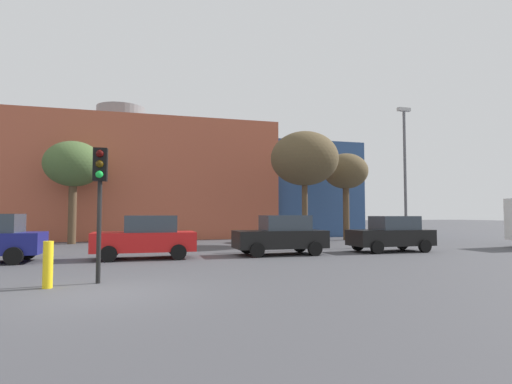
{
  "coord_description": "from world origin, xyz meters",
  "views": [
    {
      "loc": [
        0.92,
        -10.15,
        1.85
      ],
      "look_at": [
        6.29,
        9.12,
        2.93
      ],
      "focal_mm": 28.58,
      "sensor_mm": 36.0,
      "label": 1
    }
  ],
  "objects_px": {
    "bare_tree_1": "(346,172)",
    "parked_car_4": "(391,234)",
    "parked_car_3": "(281,235)",
    "traffic_light_island": "(100,183)",
    "street_lamp": "(405,167)",
    "bare_tree_0": "(73,165)",
    "parked_car_2": "(146,237)",
    "bollard_yellow_0": "(48,265)",
    "bare_tree_2": "(304,159)"
  },
  "relations": [
    {
      "from": "parked_car_4",
      "to": "bare_tree_0",
      "type": "bearing_deg",
      "value": -31.42
    },
    {
      "from": "parked_car_2",
      "to": "parked_car_4",
      "type": "distance_m",
      "value": 11.69
    },
    {
      "from": "bare_tree_1",
      "to": "parked_car_2",
      "type": "bearing_deg",
      "value": -147.99
    },
    {
      "from": "bollard_yellow_0",
      "to": "bare_tree_2",
      "type": "bearing_deg",
      "value": 45.01
    },
    {
      "from": "bare_tree_0",
      "to": "bare_tree_1",
      "type": "bearing_deg",
      "value": -3.6
    },
    {
      "from": "bare_tree_2",
      "to": "street_lamp",
      "type": "xyz_separation_m",
      "value": [
        5.11,
        -2.78,
        -0.67
      ]
    },
    {
      "from": "bare_tree_1",
      "to": "parked_car_4",
      "type": "bearing_deg",
      "value": -104.03
    },
    {
      "from": "parked_car_4",
      "to": "bare_tree_2",
      "type": "relative_size",
      "value": 0.58
    },
    {
      "from": "bare_tree_0",
      "to": "traffic_light_island",
      "type": "bearing_deg",
      "value": -78.93
    },
    {
      "from": "parked_car_2",
      "to": "parked_car_3",
      "type": "relative_size",
      "value": 1.0
    },
    {
      "from": "bare_tree_0",
      "to": "parked_car_2",
      "type": "bearing_deg",
      "value": -66.03
    },
    {
      "from": "bare_tree_2",
      "to": "street_lamp",
      "type": "distance_m",
      "value": 5.86
    },
    {
      "from": "bare_tree_0",
      "to": "bare_tree_1",
      "type": "distance_m",
      "value": 18.26
    },
    {
      "from": "traffic_light_island",
      "to": "bare_tree_1",
      "type": "height_order",
      "value": "bare_tree_1"
    },
    {
      "from": "parked_car_2",
      "to": "bare_tree_2",
      "type": "relative_size",
      "value": 0.6
    },
    {
      "from": "parked_car_3",
      "to": "bollard_yellow_0",
      "type": "distance_m",
      "value": 10.5
    },
    {
      "from": "parked_car_2",
      "to": "bollard_yellow_0",
      "type": "xyz_separation_m",
      "value": [
        -2.42,
        -6.34,
        -0.3
      ]
    },
    {
      "from": "bare_tree_2",
      "to": "bollard_yellow_0",
      "type": "distance_m",
      "value": 17.3
    },
    {
      "from": "parked_car_3",
      "to": "bare_tree_2",
      "type": "height_order",
      "value": "bare_tree_2"
    },
    {
      "from": "bare_tree_0",
      "to": "street_lamp",
      "type": "distance_m",
      "value": 20.15
    },
    {
      "from": "traffic_light_island",
      "to": "street_lamp",
      "type": "distance_m",
      "value": 18.04
    },
    {
      "from": "parked_car_2",
      "to": "bollard_yellow_0",
      "type": "bearing_deg",
      "value": 69.08
    },
    {
      "from": "parked_car_4",
      "to": "bare_tree_2",
      "type": "height_order",
      "value": "bare_tree_2"
    },
    {
      "from": "parked_car_3",
      "to": "street_lamp",
      "type": "height_order",
      "value": "street_lamp"
    },
    {
      "from": "traffic_light_island",
      "to": "street_lamp",
      "type": "height_order",
      "value": "street_lamp"
    },
    {
      "from": "parked_car_4",
      "to": "bare_tree_2",
      "type": "xyz_separation_m",
      "value": [
        -2.33,
        5.45,
        4.35
      ]
    },
    {
      "from": "bare_tree_0",
      "to": "bollard_yellow_0",
      "type": "xyz_separation_m",
      "value": [
        1.94,
        -16.15,
        -4.32
      ]
    },
    {
      "from": "bare_tree_1",
      "to": "bollard_yellow_0",
      "type": "xyz_separation_m",
      "value": [
        -16.28,
        -15.0,
        -4.25
      ]
    },
    {
      "from": "bollard_yellow_0",
      "to": "parked_car_2",
      "type": "bearing_deg",
      "value": 69.08
    },
    {
      "from": "parked_car_3",
      "to": "bare_tree_1",
      "type": "xyz_separation_m",
      "value": [
        7.91,
        8.66,
        3.95
      ]
    },
    {
      "from": "bare_tree_0",
      "to": "street_lamp",
      "type": "bearing_deg",
      "value": -20.76
    },
    {
      "from": "bare_tree_1",
      "to": "traffic_light_island",
      "type": "bearing_deg",
      "value": -136.08
    },
    {
      "from": "bare_tree_0",
      "to": "bare_tree_1",
      "type": "xyz_separation_m",
      "value": [
        18.22,
        -1.15,
        -0.07
      ]
    },
    {
      "from": "bare_tree_1",
      "to": "street_lamp",
      "type": "bearing_deg",
      "value": -84.15
    },
    {
      "from": "traffic_light_island",
      "to": "street_lamp",
      "type": "xyz_separation_m",
      "value": [
        15.76,
        8.59,
        1.87
      ]
    },
    {
      "from": "traffic_light_island",
      "to": "street_lamp",
      "type": "relative_size",
      "value": 0.45
    },
    {
      "from": "bare_tree_1",
      "to": "bollard_yellow_0",
      "type": "relative_size",
      "value": 5.3
    },
    {
      "from": "street_lamp",
      "to": "bare_tree_1",
      "type": "bearing_deg",
      "value": 95.85
    },
    {
      "from": "parked_car_3",
      "to": "street_lamp",
      "type": "xyz_separation_m",
      "value": [
        8.53,
        2.67,
        3.66
      ]
    },
    {
      "from": "parked_car_2",
      "to": "bare_tree_0",
      "type": "xyz_separation_m",
      "value": [
        -4.36,
        9.81,
        4.02
      ]
    },
    {
      "from": "parked_car_3",
      "to": "bare_tree_1",
      "type": "height_order",
      "value": "bare_tree_1"
    },
    {
      "from": "parked_car_2",
      "to": "parked_car_3",
      "type": "xyz_separation_m",
      "value": [
        5.95,
        0.0,
        0.0
      ]
    },
    {
      "from": "parked_car_2",
      "to": "bollard_yellow_0",
      "type": "relative_size",
      "value": 3.53
    },
    {
      "from": "parked_car_2",
      "to": "parked_car_4",
      "type": "height_order",
      "value": "parked_car_2"
    },
    {
      "from": "parked_car_2",
      "to": "parked_car_4",
      "type": "bearing_deg",
      "value": -180.0
    },
    {
      "from": "parked_car_4",
      "to": "parked_car_3",
      "type": "bearing_deg",
      "value": -0.0
    },
    {
      "from": "bollard_yellow_0",
      "to": "traffic_light_island",
      "type": "bearing_deg",
      "value": 20.04
    },
    {
      "from": "parked_car_2",
      "to": "parked_car_3",
      "type": "distance_m",
      "value": 5.95
    },
    {
      "from": "traffic_light_island",
      "to": "bare_tree_0",
      "type": "distance_m",
      "value": 16.18
    },
    {
      "from": "parked_car_2",
      "to": "traffic_light_island",
      "type": "xyz_separation_m",
      "value": [
        -1.28,
        -5.92,
        1.79
      ]
    }
  ]
}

